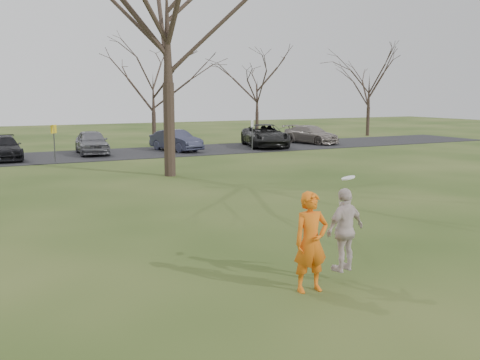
% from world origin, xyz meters
% --- Properties ---
extents(ground, '(120.00, 120.00, 0.00)m').
position_xyz_m(ground, '(0.00, 0.00, 0.00)').
color(ground, '#1E380F').
rests_on(ground, ground).
extents(parking_strip, '(62.00, 6.50, 0.04)m').
position_xyz_m(parking_strip, '(0.00, 25.00, 0.02)').
color(parking_strip, black).
rests_on(parking_strip, ground).
extents(player_defender, '(0.74, 0.52, 1.92)m').
position_xyz_m(player_defender, '(-0.64, -0.20, 0.96)').
color(player_defender, orange).
rests_on(player_defender, ground).
extents(car_3, '(1.86, 4.51, 1.31)m').
position_xyz_m(car_3, '(-4.35, 24.88, 0.69)').
color(car_3, black).
rests_on(car_3, parking_strip).
extents(car_4, '(2.08, 4.45, 1.47)m').
position_xyz_m(car_4, '(0.71, 25.50, 0.78)').
color(car_4, slate).
rests_on(car_4, parking_strip).
extents(car_5, '(2.54, 4.34, 1.35)m').
position_xyz_m(car_5, '(5.98, 24.94, 0.72)').
color(car_5, '#32344B').
rests_on(car_5, parking_strip).
extents(car_6, '(4.12, 6.14, 1.56)m').
position_xyz_m(car_6, '(12.49, 24.71, 0.82)').
color(car_6, black).
rests_on(car_6, parking_strip).
extents(car_7, '(2.97, 4.90, 1.33)m').
position_xyz_m(car_7, '(16.85, 25.47, 0.70)').
color(car_7, gray).
rests_on(car_7, parking_strip).
extents(catching_play, '(1.04, 0.59, 1.90)m').
position_xyz_m(catching_play, '(0.25, -0.08, 1.07)').
color(catching_play, beige).
rests_on(catching_play, ground).
extents(sign_yellow, '(0.35, 0.35, 2.08)m').
position_xyz_m(sign_yellow, '(-2.00, 22.00, 1.45)').
color(sign_yellow, '#47474C').
rests_on(sign_yellow, ground).
extents(sign_white, '(0.35, 0.35, 2.08)m').
position_xyz_m(sign_white, '(10.00, 22.00, 1.45)').
color(sign_white, '#47474C').
rests_on(sign_white, ground).
extents(big_tree, '(9.00, 9.00, 14.00)m').
position_xyz_m(big_tree, '(2.00, 15.00, 7.00)').
color(big_tree, '#352821').
rests_on(big_tree, ground).
extents(small_tree_row, '(55.00, 5.90, 8.50)m').
position_xyz_m(small_tree_row, '(4.38, 30.06, 3.89)').
color(small_tree_row, '#352821').
rests_on(small_tree_row, ground).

